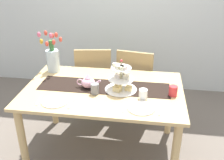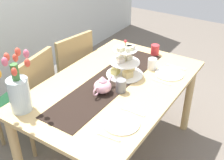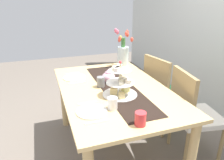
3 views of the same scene
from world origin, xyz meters
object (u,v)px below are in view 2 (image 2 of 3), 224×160
at_px(chair_left, 30,96).
at_px(mug_white_text, 152,64).
at_px(dinner_plate_right, 169,74).
at_px(mug_grey, 121,86).
at_px(chair_right, 69,71).
at_px(mug_orange, 155,50).
at_px(tulip_vase, 18,90).
at_px(knife_left, 133,112).
at_px(teapot, 102,86).
at_px(tiered_cake_stand, 125,64).
at_px(dinner_plate_left, 121,123).
at_px(fork_right, 162,82).
at_px(dining_table, 113,95).
at_px(fork_left, 109,137).
at_px(knife_right, 176,67).

relative_size(chair_left, mug_white_text, 9.58).
relative_size(dinner_plate_right, mug_grey, 2.42).
bearing_deg(chair_right, mug_orange, -63.56).
bearing_deg(tulip_vase, knife_left, -59.21).
distance_m(teapot, mug_grey, 0.14).
bearing_deg(tiered_cake_stand, dinner_plate_left, -150.70).
bearing_deg(dinner_plate_left, chair_right, 57.21).
distance_m(knife_left, fork_right, 0.46).
height_order(teapot, knife_left, teapot).
height_order(chair_left, dinner_plate_right, chair_left).
bearing_deg(dining_table, chair_left, 109.27).
xyz_separation_m(chair_left, mug_white_text, (0.63, -0.85, 0.28)).
relative_size(chair_left, chair_right, 1.00).
bearing_deg(tulip_vase, fork_left, -81.91).
height_order(tulip_vase, mug_white_text, tulip_vase).
relative_size(chair_left, mug_grey, 9.58).
bearing_deg(mug_orange, dinner_plate_left, -165.55).
relative_size(chair_left, dinner_plate_right, 3.96).
relative_size(tulip_vase, mug_grey, 4.74).
relative_size(chair_right, fork_right, 6.07).
relative_size(knife_right, mug_orange, 1.79).
relative_size(fork_left, knife_left, 0.88).
distance_m(teapot, tulip_vase, 0.58).
xyz_separation_m(tiered_cake_stand, dinner_plate_left, (-0.54, -0.30, -0.10)).
relative_size(tulip_vase, knife_right, 2.65).
bearing_deg(knife_right, chair_left, 127.24).
relative_size(chair_right, mug_orange, 9.58).
relative_size(chair_left, fork_left, 6.07).
height_order(tiered_cake_stand, tulip_vase, tulip_vase).
height_order(chair_right, dinner_plate_right, chair_right).
height_order(chair_left, tiered_cake_stand, tiered_cake_stand).
bearing_deg(chair_right, teapot, -120.87).
bearing_deg(mug_orange, mug_grey, -174.72).
bearing_deg(fork_right, mug_orange, 32.19).
bearing_deg(dinner_plate_left, fork_left, 180.00).
bearing_deg(chair_right, mug_grey, -112.47).
bearing_deg(chair_right, fork_left, -128.25).
xyz_separation_m(dinner_plate_left, mug_white_text, (0.75, 0.16, 0.04)).
bearing_deg(teapot, tiered_cake_stand, 0.32).
bearing_deg(dining_table, dinner_plate_left, -141.05).
xyz_separation_m(teapot, fork_left, (-0.37, -0.30, -0.06)).
xyz_separation_m(dinner_plate_right, mug_orange, (0.27, 0.26, 0.04)).
xyz_separation_m(dining_table, mug_grey, (-0.06, -0.10, 0.16)).
relative_size(teapot, fork_right, 1.59).
xyz_separation_m(chair_right, fork_right, (-0.05, -1.01, 0.24)).
distance_m(dinner_plate_right, knife_right, 0.15).
relative_size(fork_left, mug_white_text, 1.58).
xyz_separation_m(tulip_vase, fork_right, (0.84, -0.64, -0.15)).
bearing_deg(chair_right, tiered_cake_stand, -98.75).
bearing_deg(chair_left, knife_right, -52.76).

